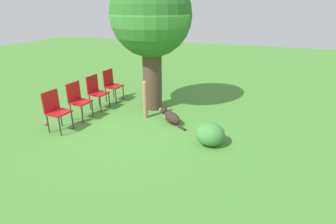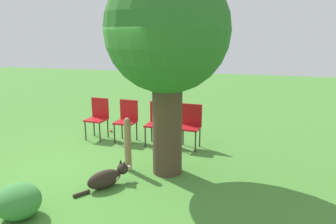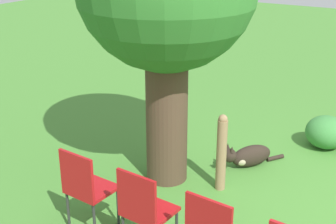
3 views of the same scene
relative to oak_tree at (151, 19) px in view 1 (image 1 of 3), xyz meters
The scene contains 10 objects.
ground_plane 2.73m from the oak_tree, 85.43° to the right, with size 30.00×30.00×0.00m, color #478433.
oak_tree is the anchor object (origin of this frame).
dog 2.49m from the oak_tree, 43.96° to the right, with size 0.89×0.65×0.38m.
fence_post 2.02m from the oak_tree, 82.06° to the right, with size 0.12×0.12×0.98m.
red_chair_0 3.15m from the oak_tree, 125.42° to the right, with size 0.45×0.47×0.94m.
red_chair_1 2.71m from the oak_tree, 137.17° to the right, with size 0.45×0.47×0.94m.
red_chair_2 2.40m from the oak_tree, 156.82° to the right, with size 0.45×0.47×0.94m.
red_chair_3 2.31m from the oak_tree, behind, with size 0.45×0.47×0.94m.
tennis_ball 3.66m from the oak_tree, 134.52° to the right, with size 0.07×0.07×0.07m.
low_shrub 3.27m from the oak_tree, 37.96° to the right, with size 0.60×0.60×0.48m.
Camera 1 is at (2.71, -5.01, 2.71)m, focal length 28.00 mm.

